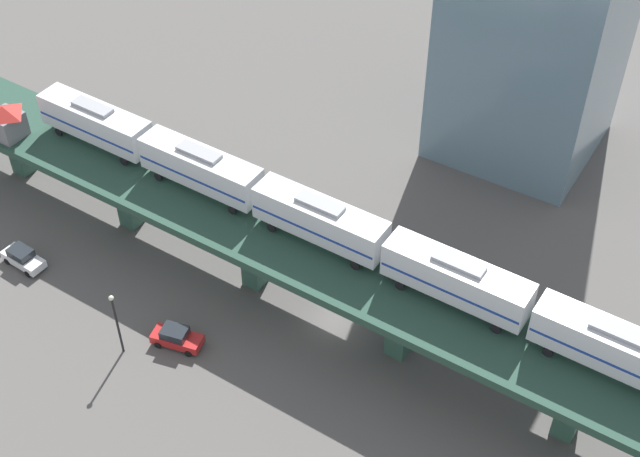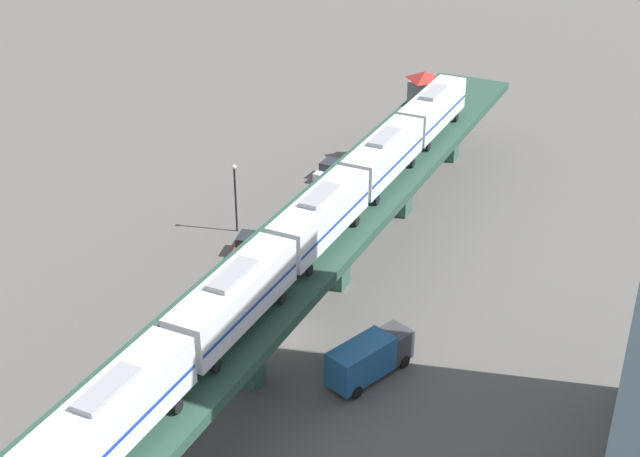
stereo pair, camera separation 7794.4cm
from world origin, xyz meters
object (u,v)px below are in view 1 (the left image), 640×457
(street_car_white, at_px, (23,258))
(delivery_truck, at_px, (396,264))
(signal_hut, at_px, (6,120))
(street_lamp, at_px, (116,319))
(subway_train, at_px, (320,219))
(street_car_red, at_px, (176,337))

(street_car_white, relative_size, delivery_truck, 0.60)
(signal_hut, bearing_deg, street_lamp, 63.98)
(street_car_white, bearing_deg, delivery_truck, 118.68)
(delivery_truck, bearing_deg, street_car_white, -61.32)
(street_car_white, bearing_deg, street_lamp, 78.01)
(signal_hut, height_order, street_car_white, signal_hut)
(delivery_truck, bearing_deg, signal_hut, -76.61)
(subway_train, bearing_deg, street_car_red, -35.64)
(subway_train, distance_m, delivery_truck, 11.06)
(subway_train, xyz_separation_m, street_car_red, (10.87, -7.79, -8.94))
(street_car_red, height_order, street_lamp, street_lamp)
(street_car_white, bearing_deg, subway_train, 112.38)
(subway_train, relative_size, street_car_red, 13.33)
(signal_hut, relative_size, street_lamp, 0.49)
(street_car_red, xyz_separation_m, street_lamp, (3.02, -3.48, 3.17))
(signal_hut, bearing_deg, street_car_white, 43.83)
(subway_train, bearing_deg, delivery_truck, 143.01)
(subway_train, height_order, street_car_red, subway_train)
(signal_hut, xyz_separation_m, delivery_truck, (-9.05, 38.01, -7.37))
(signal_hut, bearing_deg, delivery_truck, 103.39)
(street_car_white, xyz_separation_m, street_lamp, (3.15, 14.82, 3.17))
(subway_train, distance_m, signal_hut, 33.64)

